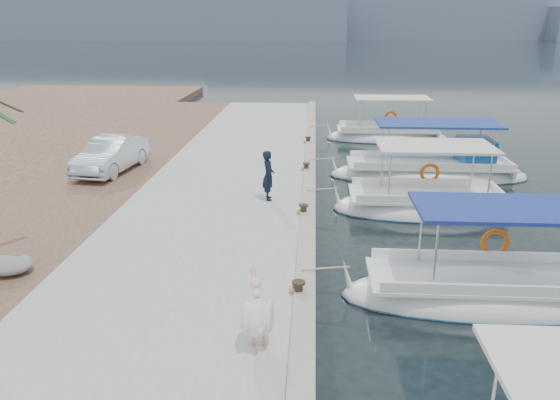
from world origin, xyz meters
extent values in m
plane|color=black|center=(0.00, 0.00, 0.00)|extent=(400.00, 400.00, 0.00)
cube|color=#A4A49E|center=(-3.00, 5.00, 0.25)|extent=(6.00, 40.00, 0.50)
cube|color=gray|center=(-0.22, 5.00, 0.56)|extent=(0.44, 40.00, 0.12)
cube|color=brown|center=(-8.00, 5.00, 0.25)|extent=(4.00, 40.00, 0.50)
cube|color=slate|center=(-60.00, 190.00, 7.00)|extent=(140.00, 40.00, 14.00)
cube|color=slate|center=(40.00, 210.00, 9.00)|extent=(160.00, 40.00, 18.00)
ellipsoid|color=white|center=(3.91, -2.55, 0.05)|extent=(6.61, 2.13, 1.30)
ellipsoid|color=#155195|center=(3.91, -2.55, 0.03)|extent=(6.64, 2.18, 0.22)
cube|color=white|center=(3.91, -2.55, 0.55)|extent=(5.42, 1.84, 0.08)
cube|color=navy|center=(4.07, -2.55, 2.19)|extent=(3.97, 1.96, 0.08)
cylinder|color=silver|center=(2.42, -3.35, 1.35)|extent=(0.05, 0.05, 1.60)
torus|color=#DE560B|center=(4.21, -1.54, 1.00)|extent=(0.68, 0.12, 0.68)
ellipsoid|color=white|center=(3.61, 3.52, 0.05)|extent=(6.02, 2.44, 1.30)
ellipsoid|color=#155195|center=(3.61, 3.52, 0.03)|extent=(6.05, 2.49, 0.22)
cube|color=white|center=(3.61, 3.52, 0.55)|extent=(4.94, 2.10, 0.08)
cube|color=silver|center=(3.76, 3.52, 2.19)|extent=(3.61, 2.24, 0.08)
cylinder|color=silver|center=(2.26, 2.61, 1.35)|extent=(0.05, 0.05, 1.60)
torus|color=#DE560B|center=(3.91, 4.68, 1.00)|extent=(0.68, 0.12, 0.68)
ellipsoid|color=white|center=(4.50, 7.70, 0.05)|extent=(7.81, 2.44, 1.30)
ellipsoid|color=#155195|center=(4.50, 7.70, 0.03)|extent=(7.85, 2.49, 0.22)
cube|color=white|center=(4.50, 7.70, 0.55)|extent=(6.40, 2.10, 0.08)
cube|color=navy|center=(4.70, 7.70, 2.19)|extent=(4.69, 2.24, 0.08)
cylinder|color=silver|center=(2.75, 6.79, 1.35)|extent=(0.05, 0.05, 1.60)
torus|color=#DE560B|center=(4.80, 8.86, 1.00)|extent=(0.68, 0.12, 0.68)
cube|color=#155195|center=(6.26, 7.70, 1.10)|extent=(1.20, 1.71, 1.00)
ellipsoid|color=white|center=(3.77, 15.06, 0.05)|extent=(6.34, 2.36, 1.30)
ellipsoid|color=#155195|center=(3.77, 15.06, 0.03)|extent=(6.38, 2.41, 0.22)
cube|color=white|center=(3.77, 15.06, 0.55)|extent=(5.20, 2.03, 0.08)
cube|color=silver|center=(3.93, 15.06, 2.19)|extent=(3.81, 2.17, 0.08)
cylinder|color=silver|center=(2.34, 14.18, 1.35)|extent=(0.05, 0.05, 1.60)
torus|color=#DE560B|center=(4.07, 16.18, 1.00)|extent=(0.68, 0.12, 0.68)
cylinder|color=black|center=(-0.35, -3.50, 0.65)|extent=(0.18, 0.18, 0.30)
cylinder|color=black|center=(-0.35, -3.50, 0.80)|extent=(0.28, 0.28, 0.05)
cylinder|color=black|center=(-0.35, 1.50, 0.65)|extent=(0.18, 0.18, 0.30)
cylinder|color=black|center=(-0.35, 1.50, 0.80)|extent=(0.28, 0.28, 0.05)
cylinder|color=black|center=(-0.35, 6.50, 0.65)|extent=(0.18, 0.18, 0.30)
cylinder|color=black|center=(-0.35, 6.50, 0.80)|extent=(0.28, 0.28, 0.05)
cylinder|color=black|center=(-0.35, 11.50, 0.65)|extent=(0.18, 0.18, 0.30)
cylinder|color=black|center=(-0.35, 11.50, 0.80)|extent=(0.28, 0.28, 0.05)
cylinder|color=tan|center=(-1.09, -5.39, 0.67)|extent=(0.05, 0.05, 0.34)
cylinder|color=tan|center=(-0.92, -5.36, 0.67)|extent=(0.05, 0.05, 0.34)
ellipsoid|color=white|center=(-1.00, -5.38, 1.05)|extent=(0.63, 0.88, 0.63)
cylinder|color=white|center=(-1.06, -5.09, 1.32)|extent=(0.19, 0.31, 0.34)
sphere|color=white|center=(-1.08, -4.99, 1.51)|extent=(0.21, 0.21, 0.21)
cone|color=#EAA566|center=(-1.14, -4.68, 1.42)|extent=(0.22, 0.63, 0.25)
imported|color=black|center=(-1.51, 2.93, 1.30)|extent=(0.49, 0.65, 1.60)
imported|color=silver|center=(-7.74, 6.02, 1.16)|extent=(1.90, 4.14, 1.32)
ellipsoid|color=gray|center=(-6.94, -2.82, 0.70)|extent=(1.10, 0.90, 0.40)
camera|label=1|loc=(-0.11, -13.68, 5.92)|focal=35.00mm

